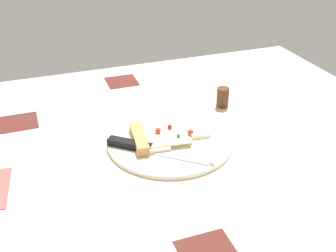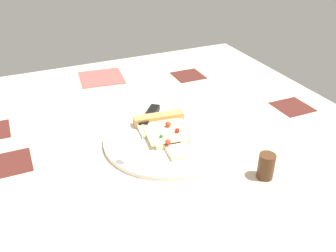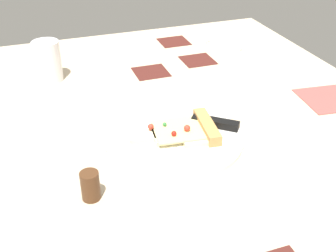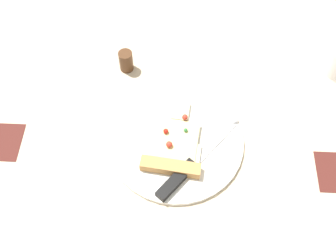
{
  "view_description": "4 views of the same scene",
  "coord_description": "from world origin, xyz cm",
  "px_view_note": "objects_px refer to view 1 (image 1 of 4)",
  "views": [
    {
      "loc": [
        30.21,
        65.16,
        49.78
      ],
      "look_at": [
        2.58,
        -11.63,
        2.76
      ],
      "focal_mm": 43.88,
      "sensor_mm": 36.0,
      "label": 1
    },
    {
      "loc": [
        -60.22,
        18.94,
        45.21
      ],
      "look_at": [
        6.06,
        -10.45,
        2.12
      ],
      "focal_mm": 39.26,
      "sensor_mm": 36.0,
      "label": 2
    },
    {
      "loc": [
        -22.25,
        -77.47,
        48.12
      ],
      "look_at": [
        2.79,
        -6.33,
        1.76
      ],
      "focal_mm": 45.61,
      "sensor_mm": 36.0,
      "label": 3
    },
    {
      "loc": [
        42.61,
        -8.67,
        72.1
      ],
      "look_at": [
        1.49,
        -10.64,
        3.5
      ],
      "focal_mm": 41.64,
      "sensor_mm": 36.0,
      "label": 4
    }
  ],
  "objects_px": {
    "knife": "(149,149)",
    "plate": "(170,141)",
    "pepper_shaker": "(223,97)",
    "pizza_slice": "(159,137)"
  },
  "relations": [
    {
      "from": "pizza_slice",
      "to": "pepper_shaker",
      "type": "distance_m",
      "value": 0.25
    },
    {
      "from": "knife",
      "to": "pizza_slice",
      "type": "bearing_deg",
      "value": 177.07
    },
    {
      "from": "plate",
      "to": "pizza_slice",
      "type": "distance_m",
      "value": 0.03
    },
    {
      "from": "pizza_slice",
      "to": "knife",
      "type": "height_order",
      "value": "pizza_slice"
    },
    {
      "from": "pepper_shaker",
      "to": "pizza_slice",
      "type": "bearing_deg",
      "value": 28.78
    },
    {
      "from": "pizza_slice",
      "to": "knife",
      "type": "relative_size",
      "value": 0.92
    },
    {
      "from": "knife",
      "to": "plate",
      "type": "bearing_deg",
      "value": 159.16
    },
    {
      "from": "knife",
      "to": "pepper_shaker",
      "type": "bearing_deg",
      "value": 161.42
    },
    {
      "from": "pepper_shaker",
      "to": "knife",
      "type": "bearing_deg",
      "value": 31.89
    },
    {
      "from": "plate",
      "to": "pizza_slice",
      "type": "height_order",
      "value": "pizza_slice"
    }
  ]
}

